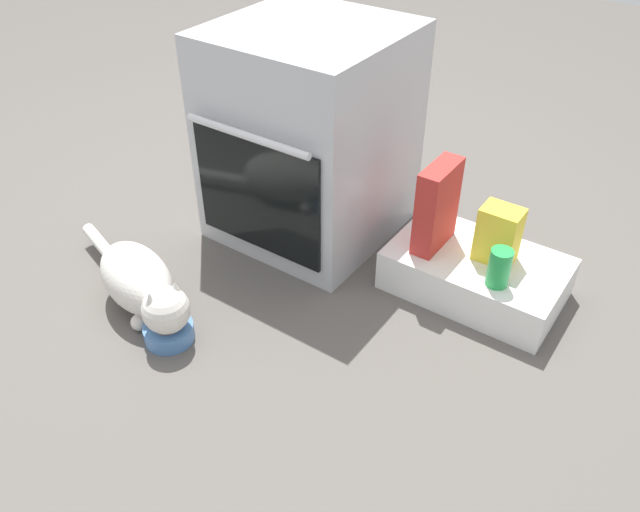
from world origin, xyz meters
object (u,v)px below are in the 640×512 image
Objects in this scene: food_bowl at (169,331)px; cereal_box at (437,206)px; cat at (141,283)px; pantry_cabinet at (476,274)px; snack_bag at (498,234)px; soda_can at (499,268)px; oven at (310,136)px.

cereal_box is (0.49, 0.70, 0.25)m from food_bowl.
pantry_cabinet is at bearing 57.83° from cat.
cereal_box reaches higher than food_bowl.
food_bowl is 0.82× the size of snack_bag.
snack_bag is at bearing 115.70° from soda_can.
oven is at bearing 176.43° from cereal_box.
cat is (-0.14, -0.68, -0.25)m from oven.
oven is 0.80m from food_bowl.
pantry_cabinet is 0.26m from cereal_box.
snack_bag reaches higher than cat.
oven reaches higher than cat.
cereal_box is (0.64, 0.65, 0.17)m from cat.
cereal_box is 0.27m from soda_can.
pantry_cabinet is 1.04m from cat.
cat is at bearing -101.92° from oven.
food_bowl is 0.22× the size of cat.
soda_can is (0.25, -0.07, -0.08)m from cereal_box.
snack_bag is at bearing 11.22° from cereal_box.
cereal_box reaches higher than pantry_cabinet.
soda_can is at bearing -45.15° from pantry_cabinet.
pantry_cabinet is 3.64× the size of food_bowl.
oven is 4.92× the size of food_bowl.
oven reaches higher than snack_bag.
snack_bag reaches higher than soda_can.
cat is 5.56× the size of soda_can.
food_bowl is at bearing -139.95° from soda_can.
cereal_box is at bearing 62.91° from cat.
cereal_box reaches higher than snack_bag.
pantry_cabinet is 4.47× the size of soda_can.
pantry_cabinet is 0.17m from snack_bag.
oven reaches higher than pantry_cabinet.
food_bowl is at bearing -131.89° from pantry_cabinet.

